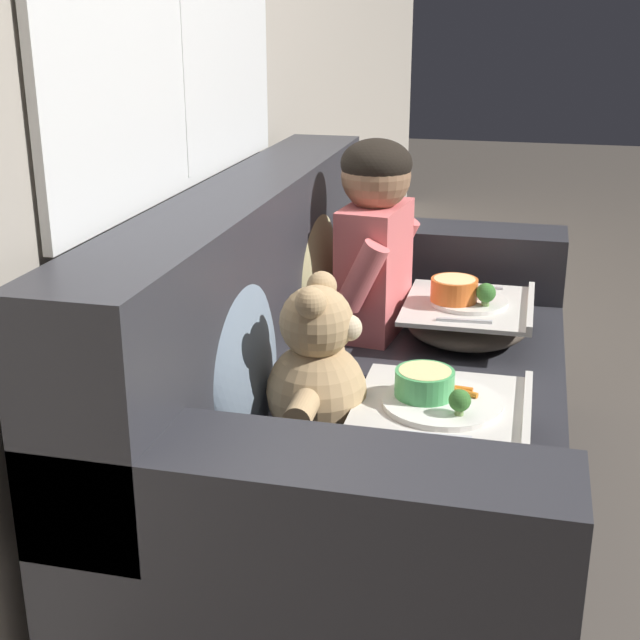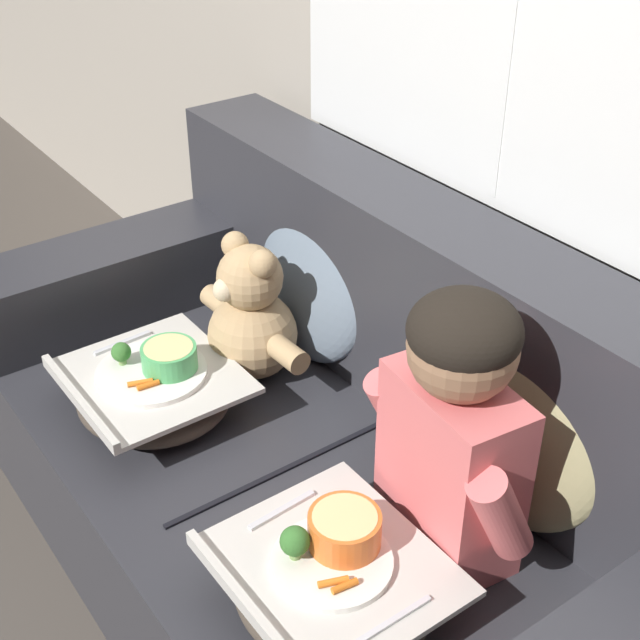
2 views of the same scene
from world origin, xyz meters
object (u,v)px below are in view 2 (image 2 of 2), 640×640
object	(u,v)px
throw_pillow_behind_child	(522,421)
child_figure	(455,417)
throw_pillow_behind_teddy	(315,277)
couch	(334,477)
teddy_bear	(250,320)
lap_tray_teddy	(154,389)
lap_tray_child	(332,579)

from	to	relation	value
throw_pillow_behind_child	child_figure	distance (m)	0.21
throw_pillow_behind_child	throw_pillow_behind_teddy	bearing A→B (deg)	180.00
couch	teddy_bear	bearing A→B (deg)	179.50
couch	child_figure	distance (m)	0.51
throw_pillow_behind_child	lap_tray_teddy	distance (m)	0.82
lap_tray_child	child_figure	bearing A→B (deg)	89.63
child_figure	throw_pillow_behind_child	bearing A→B (deg)	89.96
child_figure	lap_tray_child	bearing A→B (deg)	-90.37
couch	lap_tray_teddy	distance (m)	0.45
lap_tray_child	lap_tray_teddy	bearing A→B (deg)	-179.97
teddy_bear	lap_tray_teddy	bearing A→B (deg)	-89.91
throw_pillow_behind_teddy	lap_tray_teddy	distance (m)	0.47
teddy_bear	throw_pillow_behind_teddy	bearing A→B (deg)	90.05
throw_pillow_behind_child	child_figure	size ratio (longest dim) A/B	0.82
child_figure	teddy_bear	bearing A→B (deg)	-179.66
throw_pillow_behind_child	lap_tray_child	size ratio (longest dim) A/B	1.13
couch	teddy_bear	distance (m)	0.41
throw_pillow_behind_child	lap_tray_child	distance (m)	0.47
couch	teddy_bear	xyz separation A→B (m)	(-0.34, 0.00, 0.24)
throw_pillow_behind_teddy	throw_pillow_behind_child	bearing A→B (deg)	0.00
lap_tray_child	couch	bearing A→B (deg)	142.65
couch	throw_pillow_behind_child	world-z (taller)	couch
throw_pillow_behind_teddy	lap_tray_teddy	size ratio (longest dim) A/B	1.15
teddy_bear	lap_tray_child	size ratio (longest dim) A/B	0.97
couch	throw_pillow_behind_teddy	world-z (taller)	couch
couch	throw_pillow_behind_child	bearing A→B (deg)	29.46
child_figure	lap_tray_child	world-z (taller)	child_figure
couch	lap_tray_teddy	size ratio (longest dim) A/B	4.72
throw_pillow_behind_child	throw_pillow_behind_teddy	world-z (taller)	throw_pillow_behind_child
lap_tray_teddy	teddy_bear	bearing A→B (deg)	90.09
couch	throw_pillow_behind_teddy	bearing A→B (deg)	150.54
throw_pillow_behind_child	throw_pillow_behind_teddy	xyz separation A→B (m)	(-0.67, 0.00, 0.00)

